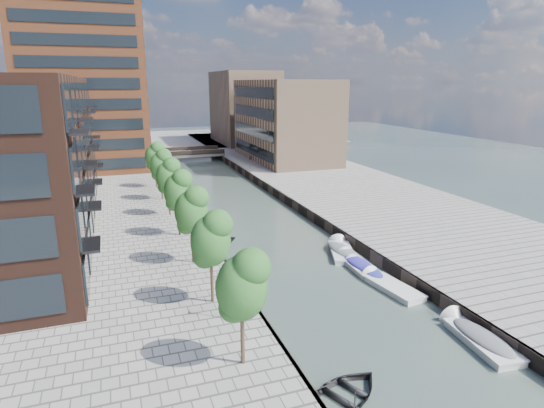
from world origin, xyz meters
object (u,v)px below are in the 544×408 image
bridge (188,153)px  tree_5 (160,164)px  tree_3 (177,189)px  sloop_0 (344,400)px  tree_0 (241,283)px  sloop_2 (208,220)px  tree_4 (168,175)px  tree_2 (191,209)px  motorboat_4 (341,251)px  tree_1 (210,238)px  motorboat_0 (356,264)px  car (254,155)px  sloop_1 (216,245)px  motorboat_2 (387,286)px  motorboat_3 (365,270)px  tree_6 (154,155)px  sloop_3 (214,223)px  sloop_4 (206,229)px  motorboat_1 (477,337)px

bridge → tree_5: 34.30m
tree_3 → sloop_0: bearing=-80.3°
tree_0 → sloop_2: size_ratio=1.23×
tree_4 → sloop_2: size_ratio=1.23×
tree_2 → motorboat_4: size_ratio=1.06×
tree_1 → motorboat_0: bearing=17.8°
tree_4 → motorboat_0: bearing=-52.9°
tree_1 → sloop_2: size_ratio=1.23×
tree_2 → sloop_0: 18.27m
tree_2 → sloop_2: size_ratio=1.23×
motorboat_4 → car: bearing=82.2°
sloop_1 → motorboat_2: size_ratio=0.81×
motorboat_3 → car: bearing=82.6°
tree_6 → motorboat_4: tree_6 is taller
bridge → sloop_2: bridge is taller
tree_4 → sloop_3: (4.40, -1.55, -5.31)m
tree_3 → motorboat_4: tree_3 is taller
sloop_4 → motorboat_0: motorboat_0 is taller
tree_6 → car: size_ratio=1.55×
motorboat_2 → bridge: bearing=94.1°
sloop_0 → car: bearing=-38.2°
tree_0 → motorboat_4: bearing=47.4°
car → tree_1: bearing=-85.4°
sloop_1 → car: car is taller
tree_1 → car: bearing=70.0°
tree_1 → tree_5: (0.00, 28.00, 0.00)m
sloop_4 → motorboat_1: motorboat_1 is taller
sloop_0 → sloop_2: size_ratio=0.97×
sloop_4 → tree_1: bearing=166.8°
tree_3 → tree_4: bearing=90.0°
tree_0 → tree_1: bearing=90.0°
sloop_1 → motorboat_1: size_ratio=0.77×
sloop_0 → motorboat_3: bearing=-58.9°
motorboat_0 → motorboat_3: (-0.00, -1.39, -0.02)m
tree_1 → motorboat_4: 15.72m
bridge → motorboat_4: size_ratio=2.32×
bridge → motorboat_1: 69.22m
tree_3 → sloop_2: (4.04, 6.95, -5.31)m
tree_0 → car: bearing=72.2°
tree_2 → sloop_0: size_ratio=1.27×
tree_6 → sloop_1: 22.88m
tree_3 → tree_5: size_ratio=1.00×
tree_3 → tree_4: size_ratio=1.00×
tree_5 → car: (19.35, 25.12, -3.65)m
tree_5 → motorboat_4: (13.03, -20.83, -5.09)m
tree_1 → car: 56.65m
tree_4 → bridge: bearing=78.0°
sloop_4 → car: 39.00m
sloop_2 → sloop_3: (0.36, -1.50, 0.00)m
motorboat_3 → motorboat_2: bearing=-86.9°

